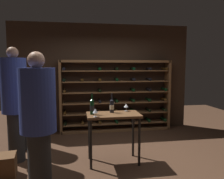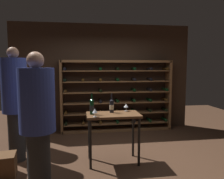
% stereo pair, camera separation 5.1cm
% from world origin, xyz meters
% --- Properties ---
extents(ground_plane, '(9.94, 9.94, 0.00)m').
position_xyz_m(ground_plane, '(0.00, 0.00, 0.00)').
color(ground_plane, '#472D1E').
extents(back_wall, '(4.72, 0.10, 2.81)m').
position_xyz_m(back_wall, '(0.00, 1.97, 1.41)').
color(back_wall, '#3D2B1E').
rests_on(back_wall, ground).
extents(wine_rack, '(2.91, 0.32, 1.86)m').
position_xyz_m(wine_rack, '(0.36, 1.76, 0.92)').
color(wine_rack, brown).
rests_on(wine_rack, ground).
extents(tasting_table, '(0.93, 0.52, 0.88)m').
position_xyz_m(tasting_table, '(-0.05, -0.16, 0.75)').
color(tasting_table, brown).
rests_on(tasting_table, ground).
extents(person_bystander_dark_jacket, '(0.51, 0.51, 1.82)m').
position_xyz_m(person_bystander_dark_jacket, '(-1.78, 0.82, 1.00)').
color(person_bystander_dark_jacket, black).
rests_on(person_bystander_dark_jacket, ground).
extents(person_guest_plum_blouse, '(0.49, 0.50, 1.90)m').
position_xyz_m(person_guest_plum_blouse, '(-1.20, -0.81, 1.04)').
color(person_guest_plum_blouse, '#242424').
rests_on(person_guest_plum_blouse, ground).
extents(person_host_in_suit, '(0.44, 0.44, 2.04)m').
position_xyz_m(person_host_in_suit, '(-1.76, 0.17, 1.14)').
color(person_host_in_suit, '#242424').
rests_on(person_host_in_suit, ground).
extents(wine_bottle_green_slim, '(0.08, 0.08, 0.35)m').
position_xyz_m(wine_bottle_green_slim, '(-0.06, -0.05, 1.00)').
color(wine_bottle_green_slim, black).
rests_on(wine_bottle_green_slim, tasting_table).
extents(wine_bottle_black_capsule, '(0.07, 0.07, 0.38)m').
position_xyz_m(wine_bottle_black_capsule, '(-0.42, -0.15, 1.02)').
color(wine_bottle_black_capsule, black).
rests_on(wine_bottle_black_capsule, tasting_table).
extents(wine_glass_stemmed_right, '(0.09, 0.09, 0.14)m').
position_xyz_m(wine_glass_stemmed_right, '(-0.38, -0.35, 0.98)').
color(wine_glass_stemmed_right, silver).
rests_on(wine_glass_stemmed_right, tasting_table).
extents(wine_glass_stemmed_center, '(0.09, 0.09, 0.14)m').
position_xyz_m(wine_glass_stemmed_center, '(0.22, 0.02, 0.98)').
color(wine_glass_stemmed_center, silver).
rests_on(wine_glass_stemmed_center, tasting_table).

